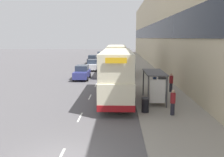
{
  "coord_description": "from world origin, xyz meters",
  "views": [
    {
      "loc": [
        2.66,
        -10.22,
        5.39
      ],
      "look_at": [
        1.83,
        19.77,
        0.5
      ],
      "focal_mm": 40.0,
      "sensor_mm": 36.0,
      "label": 1
    }
  ],
  "objects_px": {
    "double_decker_bus_ahead": "(117,60)",
    "pedestrian_1": "(155,84)",
    "pedestrian_2": "(171,82)",
    "bus_shelter": "(157,81)",
    "car_3": "(92,65)",
    "car_0": "(82,73)",
    "litter_bin": "(145,105)",
    "pedestrian_at_shelter": "(173,102)",
    "double_decker_bus_near": "(117,74)",
    "car_1": "(101,55)",
    "car_2": "(92,59)"
  },
  "relations": [
    {
      "from": "double_decker_bus_ahead",
      "to": "pedestrian_1",
      "type": "bearing_deg",
      "value": -73.37
    },
    {
      "from": "double_decker_bus_ahead",
      "to": "pedestrian_2",
      "type": "xyz_separation_m",
      "value": [
        5.46,
        -11.81,
        -1.21
      ]
    },
    {
      "from": "bus_shelter",
      "to": "car_3",
      "type": "distance_m",
      "value": 22.4
    },
    {
      "from": "car_0",
      "to": "pedestrian_1",
      "type": "distance_m",
      "value": 12.01
    },
    {
      "from": "car_0",
      "to": "litter_bin",
      "type": "distance_m",
      "value": 16.39
    },
    {
      "from": "litter_bin",
      "to": "pedestrian_at_shelter",
      "type": "bearing_deg",
      "value": -17.84
    },
    {
      "from": "double_decker_bus_ahead",
      "to": "car_3",
      "type": "xyz_separation_m",
      "value": [
        -4.08,
        5.23,
        -1.39
      ]
    },
    {
      "from": "double_decker_bus_ahead",
      "to": "car_0",
      "type": "height_order",
      "value": "double_decker_bus_ahead"
    },
    {
      "from": "car_3",
      "to": "bus_shelter",
      "type": "bearing_deg",
      "value": 109.65
    },
    {
      "from": "pedestrian_2",
      "to": "litter_bin",
      "type": "relative_size",
      "value": 1.74
    },
    {
      "from": "double_decker_bus_near",
      "to": "car_0",
      "type": "bearing_deg",
      "value": 113.92
    },
    {
      "from": "double_decker_bus_near",
      "to": "car_3",
      "type": "relative_size",
      "value": 3.0
    },
    {
      "from": "car_0",
      "to": "litter_bin",
      "type": "relative_size",
      "value": 4.28
    },
    {
      "from": "bus_shelter",
      "to": "car_1",
      "type": "distance_m",
      "value": 48.69
    },
    {
      "from": "car_1",
      "to": "double_decker_bus_near",
      "type": "bearing_deg",
      "value": 95.9
    },
    {
      "from": "pedestrian_at_shelter",
      "to": "litter_bin",
      "type": "xyz_separation_m",
      "value": [
        -1.82,
        0.58,
        -0.37
      ]
    },
    {
      "from": "double_decker_bus_near",
      "to": "double_decker_bus_ahead",
      "type": "xyz_separation_m",
      "value": [
        -0.14,
        14.27,
        -0.0
      ]
    },
    {
      "from": "pedestrian_at_shelter",
      "to": "pedestrian_2",
      "type": "bearing_deg",
      "value": 79.28
    },
    {
      "from": "double_decker_bus_near",
      "to": "pedestrian_1",
      "type": "bearing_deg",
      "value": 25.93
    },
    {
      "from": "double_decker_bus_ahead",
      "to": "double_decker_bus_near",
      "type": "bearing_deg",
      "value": -89.42
    },
    {
      "from": "car_2",
      "to": "car_3",
      "type": "height_order",
      "value": "car_3"
    },
    {
      "from": "car_1",
      "to": "car_3",
      "type": "xyz_separation_m",
      "value": [
        0.57,
        -26.93,
        0.05
      ]
    },
    {
      "from": "double_decker_bus_ahead",
      "to": "car_3",
      "type": "bearing_deg",
      "value": 128.0
    },
    {
      "from": "car_3",
      "to": "pedestrian_at_shelter",
      "type": "relative_size",
      "value": 2.17
    },
    {
      "from": "pedestrian_at_shelter",
      "to": "car_0",
      "type": "bearing_deg",
      "value": 118.79
    },
    {
      "from": "car_2",
      "to": "pedestrian_2",
      "type": "xyz_separation_m",
      "value": [
        10.79,
        -28.75,
        0.19
      ]
    },
    {
      "from": "car_2",
      "to": "pedestrian_1",
      "type": "relative_size",
      "value": 2.49
    },
    {
      "from": "double_decker_bus_near",
      "to": "pedestrian_1",
      "type": "xyz_separation_m",
      "value": [
        3.6,
        1.75,
        -1.23
      ]
    },
    {
      "from": "car_2",
      "to": "litter_bin",
      "type": "bearing_deg",
      "value": 101.95
    },
    {
      "from": "pedestrian_2",
      "to": "car_0",
      "type": "bearing_deg",
      "value": 141.19
    },
    {
      "from": "pedestrian_at_shelter",
      "to": "litter_bin",
      "type": "height_order",
      "value": "pedestrian_at_shelter"
    },
    {
      "from": "double_decker_bus_ahead",
      "to": "bus_shelter",
      "type": "bearing_deg",
      "value": -77.75
    },
    {
      "from": "car_1",
      "to": "car_2",
      "type": "height_order",
      "value": "car_2"
    },
    {
      "from": "car_1",
      "to": "pedestrian_2",
      "type": "bearing_deg",
      "value": 102.95
    },
    {
      "from": "double_decker_bus_near",
      "to": "car_2",
      "type": "distance_m",
      "value": 31.72
    },
    {
      "from": "double_decker_bus_ahead",
      "to": "car_1",
      "type": "relative_size",
      "value": 2.4
    },
    {
      "from": "car_0",
      "to": "car_3",
      "type": "distance_m",
      "value": 9.04
    },
    {
      "from": "double_decker_bus_near",
      "to": "bus_shelter",
      "type": "bearing_deg",
      "value": -25.51
    },
    {
      "from": "car_0",
      "to": "pedestrian_1",
      "type": "xyz_separation_m",
      "value": [
        8.24,
        -8.73,
        0.15
      ]
    },
    {
      "from": "bus_shelter",
      "to": "car_2",
      "type": "relative_size",
      "value": 0.94
    },
    {
      "from": "bus_shelter",
      "to": "double_decker_bus_ahead",
      "type": "distance_m",
      "value": 16.22
    },
    {
      "from": "double_decker_bus_ahead",
      "to": "car_0",
      "type": "relative_size",
      "value": 2.3
    },
    {
      "from": "car_2",
      "to": "car_3",
      "type": "bearing_deg",
      "value": 96.1
    },
    {
      "from": "bus_shelter",
      "to": "car_2",
      "type": "distance_m",
      "value": 33.96
    },
    {
      "from": "pedestrian_2",
      "to": "litter_bin",
      "type": "bearing_deg",
      "value": -115.02
    },
    {
      "from": "double_decker_bus_ahead",
      "to": "litter_bin",
      "type": "xyz_separation_m",
      "value": [
        2.22,
        -18.75,
        -1.61
      ]
    },
    {
      "from": "bus_shelter",
      "to": "car_1",
      "type": "height_order",
      "value": "bus_shelter"
    },
    {
      "from": "bus_shelter",
      "to": "pedestrian_at_shelter",
      "type": "xyz_separation_m",
      "value": [
        0.59,
        -3.48,
        -0.83
      ]
    },
    {
      "from": "bus_shelter",
      "to": "car_0",
      "type": "bearing_deg",
      "value": 123.4
    },
    {
      "from": "car_2",
      "to": "litter_bin",
      "type": "relative_size",
      "value": 4.25
    }
  ]
}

